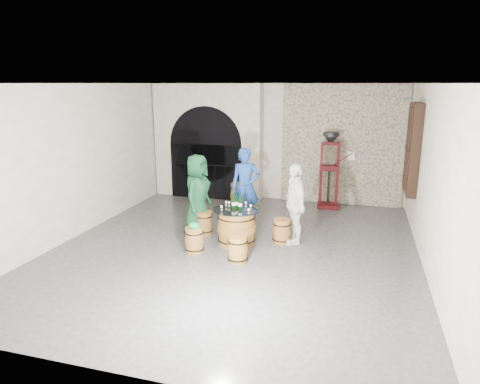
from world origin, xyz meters
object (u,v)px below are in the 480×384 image
(person_white, at_px, (295,204))
(wine_bottle_center, at_px, (240,203))
(barrel_stool_right, at_px, (282,231))
(barrel_stool_near_left, at_px, (194,240))
(barrel_stool_far, at_px, (243,218))
(barrel_table, at_px, (237,227))
(wine_bottle_left, at_px, (234,202))
(barrel_stool_left, at_px, (204,223))
(wine_bottle_right, at_px, (236,202))
(person_blue, at_px, (245,187))
(side_barrel, at_px, (240,196))
(person_green, at_px, (197,194))
(barrel_stool_near_right, at_px, (238,249))
(corking_press, at_px, (330,165))

(person_white, height_order, wine_bottle_center, person_white)
(barrel_stool_right, xyz_separation_m, barrel_stool_near_left, (-1.54, -0.98, 0.00))
(barrel_stool_far, relative_size, barrel_stool_near_left, 1.00)
(barrel_table, xyz_separation_m, wine_bottle_left, (-0.07, 0.03, 0.50))
(wine_bottle_left, bearing_deg, barrel_stool_right, 16.56)
(barrel_stool_left, distance_m, person_white, 2.05)
(wine_bottle_center, bearing_deg, barrel_stool_right, 21.17)
(wine_bottle_right, bearing_deg, person_blue, 95.92)
(barrel_table, distance_m, wine_bottle_right, 0.51)
(barrel_stool_near_left, relative_size, wine_bottle_center, 1.55)
(barrel_table, relative_size, side_barrel, 1.43)
(person_green, height_order, side_barrel, person_green)
(person_green, bearing_deg, person_white, -87.11)
(barrel_stool_left, xyz_separation_m, barrel_stool_near_right, (1.14, -1.27, 0.00))
(barrel_stool_left, bearing_deg, barrel_table, -24.01)
(barrel_table, bearing_deg, wine_bottle_left, 156.53)
(barrel_stool_near_left, xyz_separation_m, person_green, (-0.36, 1.12, 0.62))
(wine_bottle_right, height_order, corking_press, corking_press)
(barrel_stool_right, relative_size, wine_bottle_center, 1.55)
(barrel_stool_near_left, bearing_deg, barrel_stool_far, 71.18)
(barrel_stool_near_left, bearing_deg, barrel_stool_right, 32.36)
(barrel_stool_right, height_order, barrel_stool_near_right, same)
(person_white, bearing_deg, person_blue, -150.80)
(person_white, distance_m, wine_bottle_center, 1.11)
(wine_bottle_right, xyz_separation_m, corking_press, (1.62, 3.11, 0.29))
(wine_bottle_right, bearing_deg, barrel_stool_near_left, -129.88)
(barrel_stool_left, xyz_separation_m, corking_press, (2.44, 2.81, 0.91))
(wine_bottle_left, bearing_deg, wine_bottle_center, -11.24)
(barrel_stool_left, distance_m, barrel_stool_near_right, 1.70)
(barrel_stool_left, relative_size, wine_bottle_center, 1.55)
(barrel_stool_left, xyz_separation_m, wine_bottle_left, (0.78, -0.35, 0.62))
(barrel_stool_far, relative_size, wine_bottle_right, 1.55)
(wine_bottle_left, bearing_deg, person_white, 17.17)
(barrel_stool_right, distance_m, side_barrel, 2.70)
(barrel_stool_left, height_order, barrel_stool_near_left, same)
(barrel_table, xyz_separation_m, person_blue, (-0.16, 1.26, 0.53))
(barrel_stool_far, xyz_separation_m, wine_bottle_center, (0.19, -0.93, 0.62))
(wine_bottle_center, relative_size, side_barrel, 0.49)
(corking_press, bearing_deg, wine_bottle_left, -124.00)
(wine_bottle_center, bearing_deg, side_barrel, 106.21)
(barrel_stool_far, height_order, person_white, person_white)
(wine_bottle_center, bearing_deg, barrel_stool_left, 157.83)
(person_green, xyz_separation_m, corking_press, (2.60, 2.73, 0.29))
(barrel_stool_near_right, bearing_deg, person_green, 134.04)
(barrel_table, bearing_deg, wine_bottle_center, 1.17)
(person_blue, distance_m, wine_bottle_left, 1.24)
(barrel_stool_right, height_order, person_blue, person_blue)
(barrel_table, height_order, barrel_stool_left, barrel_table)
(person_green, xyz_separation_m, person_white, (2.13, -0.06, -0.04))
(barrel_stool_right, xyz_separation_m, wine_bottle_center, (-0.81, -0.31, 0.62))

